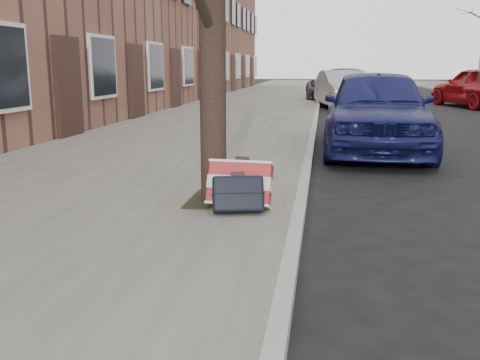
% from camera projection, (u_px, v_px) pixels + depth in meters
% --- Properties ---
extents(ground, '(120.00, 120.00, 0.00)m').
position_uv_depth(ground, '(450.00, 261.00, 4.27)').
color(ground, black).
rests_on(ground, ground).
extents(near_sidewalk, '(5.00, 70.00, 0.12)m').
position_uv_depth(near_sidewalk, '(249.00, 107.00, 19.31)').
color(near_sidewalk, slate).
rests_on(near_sidewalk, ground).
extents(house_near, '(6.80, 40.00, 7.00)m').
position_uv_depth(house_near, '(101.00, 13.00, 20.44)').
color(house_near, brown).
rests_on(house_near, ground).
extents(dirt_patch, '(0.85, 0.85, 0.02)m').
position_uv_depth(dirt_patch, '(230.00, 200.00, 5.71)').
color(dirt_patch, black).
rests_on(dirt_patch, near_sidewalk).
extents(suitcase_red, '(0.65, 0.39, 0.48)m').
position_uv_depth(suitcase_red, '(240.00, 185.00, 5.35)').
color(suitcase_red, maroon).
rests_on(suitcase_red, near_sidewalk).
extents(suitcase_navy, '(0.55, 0.39, 0.39)m').
position_uv_depth(suitcase_navy, '(238.00, 194.00, 5.17)').
color(suitcase_navy, black).
rests_on(suitcase_navy, near_sidewalk).
extents(car_near_front, '(1.91, 4.49, 1.52)m').
position_uv_depth(car_near_front, '(376.00, 110.00, 9.57)').
color(car_near_front, '#15174D').
rests_on(car_near_front, ground).
extents(car_near_mid, '(2.20, 4.36, 1.37)m').
position_uv_depth(car_near_mid, '(343.00, 90.00, 19.19)').
color(car_near_mid, '#97999E').
rests_on(car_near_mid, ground).
extents(car_near_back, '(3.55, 5.53, 1.42)m').
position_uv_depth(car_near_back, '(343.00, 85.00, 23.67)').
color(car_near_back, '#3E3F44').
rests_on(car_near_back, ground).
extents(car_far_back, '(2.93, 4.77, 1.52)m').
position_uv_depth(car_far_back, '(478.00, 87.00, 19.69)').
color(car_far_back, maroon).
rests_on(car_far_back, ground).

